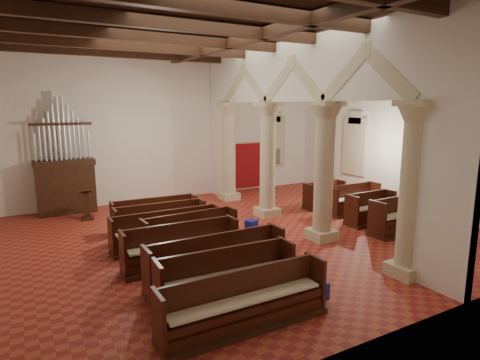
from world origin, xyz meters
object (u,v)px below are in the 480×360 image
lectern (87,207)px  nave_pew_0 (245,310)px  pipe_organ (65,177)px  processional_banner (275,174)px  aisle_pew_0 (399,221)px

lectern → nave_pew_0: 8.88m
pipe_organ → nave_pew_0: pipe_organ is taller
pipe_organ → processional_banner: size_ratio=2.09×
pipe_organ → processional_banner: 9.24m
nave_pew_0 → aisle_pew_0: bearing=18.8°
pipe_organ → nave_pew_0: size_ratio=1.35×
nave_pew_0 → aisle_pew_0: (6.93, 2.39, 0.04)m
pipe_organ → processional_banner: pipe_organ is taller
processional_banner → aisle_pew_0: bearing=-81.1°
lectern → nave_pew_0: size_ratio=0.34×
lectern → nave_pew_0: (1.37, -8.78, -0.12)m
nave_pew_0 → aisle_pew_0: size_ratio=1.51×
lectern → nave_pew_0: bearing=-72.1°
pipe_organ → aisle_pew_0: 11.76m
lectern → aisle_pew_0: bearing=-28.5°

